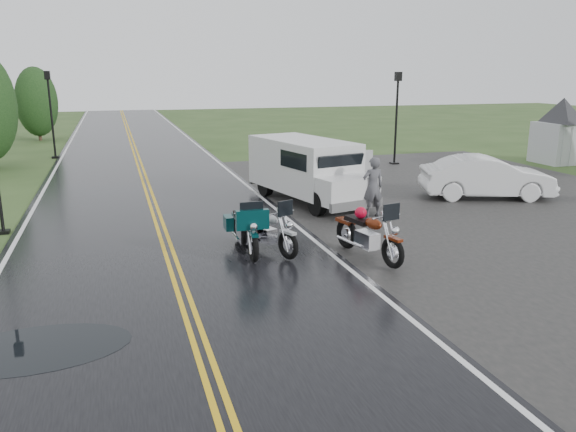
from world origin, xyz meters
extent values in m
plane|color=#2D471E|center=(0.00, 0.00, 0.00)|extent=(120.00, 120.00, 0.00)
cube|color=black|center=(0.00, 10.00, 0.02)|extent=(8.00, 100.00, 0.04)
cube|color=black|center=(11.00, 5.00, 0.01)|extent=(14.00, 24.00, 0.03)
imported|color=#4B4B50|center=(6.41, 4.82, 0.93)|extent=(0.68, 0.45, 1.86)
imported|color=silver|center=(11.47, 6.07, 0.75)|extent=(4.81, 2.96, 1.50)
camera|label=1|loc=(-1.11, -10.60, 4.38)|focal=35.00mm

